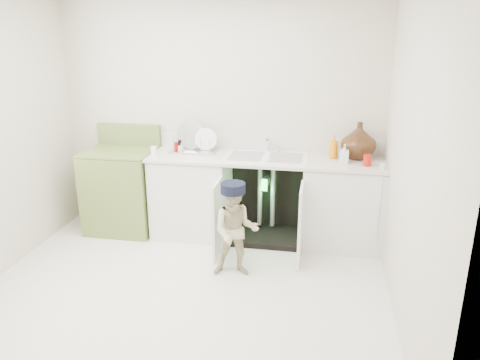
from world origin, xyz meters
TOP-DOWN VIEW (x-y plane):
  - ground at (0.00, 0.00)m, footprint 3.50×3.50m
  - room_shell at (0.00, 0.00)m, footprint 6.00×5.50m
  - counter_run at (0.59, 1.21)m, footprint 2.44×1.02m
  - avocado_stove at (-1.04, 1.18)m, footprint 0.73×0.65m
  - repair_worker at (0.39, 0.37)m, footprint 0.47×0.69m

SIDE VIEW (x-z plane):
  - ground at x=0.00m, z-range 0.00..0.00m
  - repair_worker at x=0.39m, z-range 0.01..0.89m
  - avocado_stove at x=-1.04m, z-range -0.10..1.04m
  - counter_run at x=0.59m, z-range -0.15..1.12m
  - room_shell at x=0.00m, z-range 0.62..1.88m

